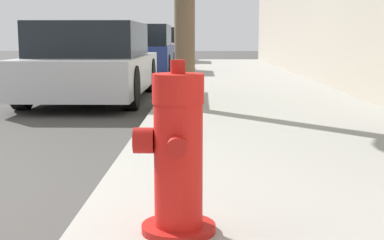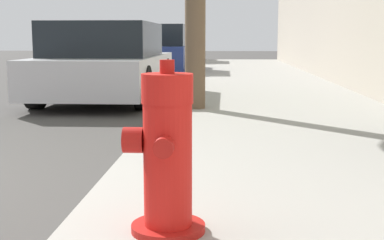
# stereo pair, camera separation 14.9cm
# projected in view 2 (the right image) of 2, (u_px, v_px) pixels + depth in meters

# --- Properties ---
(sidewalk_slab) EXTENTS (3.01, 40.00, 0.14)m
(sidewalk_slab) POSITION_uv_depth(u_px,v_px,m) (356.00, 222.00, 2.86)
(sidewalk_slab) COLOR #99968E
(sidewalk_slab) RESTS_ON ground_plane
(fire_hydrant) EXTENTS (0.38, 0.38, 0.81)m
(fire_hydrant) POSITION_uv_depth(u_px,v_px,m) (167.00, 156.00, 2.48)
(fire_hydrant) COLOR #A91511
(fire_hydrant) RESTS_ON sidewalk_slab
(parked_car_near) EXTENTS (1.80, 4.31, 1.29)m
(parked_car_near) POSITION_uv_depth(u_px,v_px,m) (107.00, 62.00, 9.06)
(parked_car_near) COLOR #B7B7BC
(parked_car_near) RESTS_ON ground_plane
(parked_car_mid) EXTENTS (1.76, 3.88, 1.40)m
(parked_car_mid) POSITION_uv_depth(u_px,v_px,m) (158.00, 51.00, 15.07)
(parked_car_mid) COLOR navy
(parked_car_mid) RESTS_ON ground_plane
(parked_car_far) EXTENTS (1.79, 4.24, 1.43)m
(parked_car_far) POSITION_uv_depth(u_px,v_px,m) (177.00, 47.00, 21.08)
(parked_car_far) COLOR silver
(parked_car_far) RESTS_ON ground_plane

